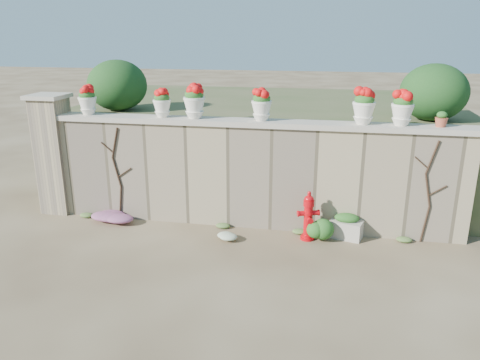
% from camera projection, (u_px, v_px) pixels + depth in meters
% --- Properties ---
extents(ground, '(80.00, 80.00, 0.00)m').
position_uv_depth(ground, '(232.00, 266.00, 7.68)').
color(ground, brown).
rests_on(ground, ground).
extents(stone_wall, '(8.00, 0.40, 2.00)m').
position_uv_depth(stone_wall, '(251.00, 176.00, 9.06)').
color(stone_wall, '#9A8866').
rests_on(stone_wall, ground).
extents(wall_cap, '(8.10, 0.52, 0.10)m').
position_uv_depth(wall_cap, '(251.00, 123.00, 8.74)').
color(wall_cap, '#B9B09C').
rests_on(wall_cap, stone_wall).
extents(gate_pillar, '(0.72, 0.72, 2.48)m').
position_uv_depth(gate_pillar, '(55.00, 153.00, 9.73)').
color(gate_pillar, '#9A8866').
rests_on(gate_pillar, ground).
extents(raised_fill, '(9.00, 6.00, 2.00)m').
position_uv_depth(raised_fill, '(272.00, 140.00, 12.05)').
color(raised_fill, '#384C23').
rests_on(raised_fill, ground).
extents(back_shrub_left, '(1.30, 1.30, 1.10)m').
position_uv_depth(back_shrub_left, '(117.00, 85.00, 10.29)').
color(back_shrub_left, '#143814').
rests_on(back_shrub_left, raised_fill).
extents(back_shrub_right, '(1.30, 1.30, 1.10)m').
position_uv_depth(back_shrub_right, '(434.00, 92.00, 9.10)').
color(back_shrub_right, '#143814').
rests_on(back_shrub_right, raised_fill).
extents(vine_left, '(0.60, 0.04, 1.91)m').
position_uv_depth(vine_left, '(117.00, 173.00, 9.34)').
color(vine_left, black).
rests_on(vine_left, ground).
extents(vine_right, '(0.60, 0.04, 1.91)m').
position_uv_depth(vine_right, '(428.00, 191.00, 8.27)').
color(vine_right, black).
rests_on(vine_right, ground).
extents(fire_hydrant, '(0.40, 0.29, 0.93)m').
position_uv_depth(fire_hydrant, '(308.00, 216.00, 8.55)').
color(fire_hydrant, red).
rests_on(fire_hydrant, ground).
extents(planter_box, '(0.65, 0.48, 0.48)m').
position_uv_depth(planter_box, '(346.00, 227.00, 8.68)').
color(planter_box, '#B9B09C').
rests_on(planter_box, ground).
extents(green_shrub, '(0.56, 0.51, 0.53)m').
position_uv_depth(green_shrub, '(321.00, 228.00, 8.51)').
color(green_shrub, '#1E5119').
rests_on(green_shrub, ground).
extents(magenta_clump, '(1.02, 0.68, 0.27)m').
position_uv_depth(magenta_clump, '(112.00, 215.00, 9.43)').
color(magenta_clump, '#C928AF').
rests_on(magenta_clump, ground).
extents(white_flowers, '(0.54, 0.43, 0.19)m').
position_uv_depth(white_flowers, '(225.00, 236.00, 8.59)').
color(white_flowers, white).
rests_on(white_flowers, ground).
extents(urn_pot_0, '(0.36, 0.36, 0.56)m').
position_uv_depth(urn_pot_0, '(87.00, 101.00, 9.23)').
color(urn_pot_0, white).
rests_on(urn_pot_0, wall_cap).
extents(urn_pot_1, '(0.35, 0.35, 0.54)m').
position_uv_depth(urn_pot_1, '(162.00, 103.00, 8.96)').
color(urn_pot_1, white).
rests_on(urn_pot_1, wall_cap).
extents(urn_pot_2, '(0.41, 0.41, 0.65)m').
position_uv_depth(urn_pot_2, '(194.00, 101.00, 8.82)').
color(urn_pot_2, white).
rests_on(urn_pot_2, wall_cap).
extents(urn_pot_3, '(0.38, 0.38, 0.59)m').
position_uv_depth(urn_pot_3, '(262.00, 105.00, 8.60)').
color(urn_pot_3, white).
rests_on(urn_pot_3, wall_cap).
extents(urn_pot_4, '(0.40, 0.40, 0.63)m').
position_uv_depth(urn_pot_4, '(364.00, 107.00, 8.27)').
color(urn_pot_4, white).
rests_on(urn_pot_4, wall_cap).
extents(urn_pot_5, '(0.39, 0.39, 0.61)m').
position_uv_depth(urn_pot_5, '(403.00, 108.00, 8.15)').
color(urn_pot_5, white).
rests_on(urn_pot_5, wall_cap).
extents(terracotta_pot, '(0.22, 0.22, 0.26)m').
position_uv_depth(terracotta_pot, '(441.00, 120.00, 8.09)').
color(terracotta_pot, '#A84B33').
rests_on(terracotta_pot, wall_cap).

